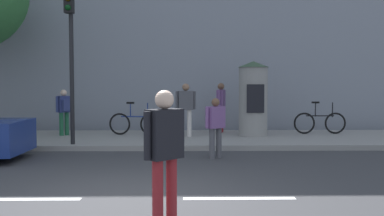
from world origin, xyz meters
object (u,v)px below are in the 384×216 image
at_px(pedestrian_in_light_jacket, 186,105).
at_px(bicycle_upright, 320,122).
at_px(traffic_light, 70,39).
at_px(pedestrian_with_backpack, 165,147).
at_px(pedestrian_tallest, 64,109).
at_px(pedestrian_in_dark_shirt, 215,123).
at_px(pedestrian_near_pole, 221,104).
at_px(poster_column, 253,98).
at_px(bicycle_leaning, 135,123).

bearing_deg(pedestrian_in_light_jacket, bicycle_upright, 8.50).
relative_size(traffic_light, pedestrian_with_backpack, 2.47).
bearing_deg(traffic_light, pedestrian_tallest, 109.88).
xyz_separation_m(pedestrian_in_dark_shirt, bicycle_upright, (3.79, 3.95, -0.32)).
relative_size(pedestrian_near_pole, bicycle_upright, 0.97).
xyz_separation_m(poster_column, pedestrian_in_light_jacket, (-2.19, -0.23, -0.22)).
bearing_deg(pedestrian_in_light_jacket, pedestrian_in_dark_shirt, -77.47).
bearing_deg(pedestrian_near_pole, pedestrian_in_dark_shirt, -96.33).
distance_m(pedestrian_in_dark_shirt, bicycle_leaning, 4.41).
distance_m(pedestrian_in_light_jacket, bicycle_leaning, 1.82).
distance_m(traffic_light, pedestrian_in_dark_shirt, 4.70).
bearing_deg(bicycle_leaning, bicycle_upright, 2.34).
bearing_deg(pedestrian_with_backpack, bicycle_upright, 62.38).
bearing_deg(traffic_light, bicycle_upright, 18.18).
xyz_separation_m(traffic_light, pedestrian_near_pole, (4.39, 3.04, -1.92)).
relative_size(pedestrian_near_pole, pedestrian_in_light_jacket, 1.01).
height_order(poster_column, bicycle_leaning, poster_column).
xyz_separation_m(poster_column, pedestrian_with_backpack, (-2.47, -8.73, -0.33)).
xyz_separation_m(traffic_light, pedestrian_with_backpack, (2.88, -6.65, -2.03)).
relative_size(pedestrian_with_backpack, pedestrian_tallest, 1.18).
bearing_deg(bicycle_upright, poster_column, -169.18).
height_order(poster_column, pedestrian_in_light_jacket, poster_column).
bearing_deg(pedestrian_tallest, pedestrian_in_light_jacket, -5.21).
height_order(pedestrian_in_dark_shirt, pedestrian_with_backpack, pedestrian_with_backpack).
bearing_deg(bicycle_upright, pedestrian_in_dark_shirt, -133.86).
bearing_deg(pedestrian_in_light_jacket, traffic_light, -149.71).
bearing_deg(poster_column, pedestrian_with_backpack, -105.81).
bearing_deg(pedestrian_with_backpack, pedestrian_in_light_jacket, 88.12).
relative_size(pedestrian_in_dark_shirt, pedestrian_near_pole, 0.87).
bearing_deg(pedestrian_in_dark_shirt, bicycle_upright, 46.14).
xyz_separation_m(pedestrian_in_dark_shirt, pedestrian_with_backpack, (-1.01, -5.23, 0.18)).
height_order(pedestrian_near_pole, bicycle_upright, pedestrian_near_pole).
height_order(traffic_light, bicycle_upright, traffic_light).
distance_m(pedestrian_tallest, bicycle_leaning, 2.35).
xyz_separation_m(traffic_light, pedestrian_in_dark_shirt, (3.89, -1.42, -2.21)).
height_order(pedestrian_in_light_jacket, bicycle_upright, pedestrian_in_light_jacket).
bearing_deg(pedestrian_in_light_jacket, pedestrian_with_backpack, -91.88).
relative_size(pedestrian_with_backpack, pedestrian_in_light_jacket, 1.04).
distance_m(bicycle_leaning, bicycle_upright, 6.19).
distance_m(poster_column, bicycle_leaning, 3.95).
bearing_deg(pedestrian_tallest, pedestrian_near_pole, 9.14).
bearing_deg(pedestrian_near_pole, pedestrian_tallest, -170.86).
distance_m(traffic_light, bicycle_leaning, 3.72).
relative_size(pedestrian_tallest, pedestrian_near_pole, 0.87).
xyz_separation_m(pedestrian_near_pole, bicycle_upright, (3.30, -0.52, -0.61)).
xyz_separation_m(pedestrian_in_dark_shirt, bicycle_leaning, (-2.39, 3.69, -0.32)).
distance_m(poster_column, pedestrian_with_backpack, 9.08).
relative_size(traffic_light, bicycle_upright, 2.46).
height_order(traffic_light, bicycle_leaning, traffic_light).
bearing_deg(bicycle_leaning, pedestrian_in_dark_shirt, -57.09).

